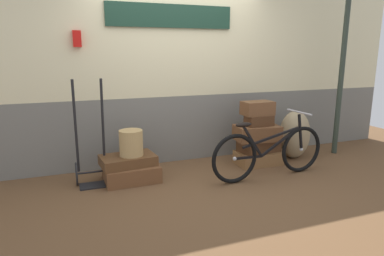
# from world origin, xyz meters

# --- Properties ---
(ground) EXTENTS (9.54, 5.20, 0.06)m
(ground) POSITION_xyz_m (0.00, 0.00, -0.03)
(ground) COLOR brown
(station_building) EXTENTS (7.54, 0.74, 2.69)m
(station_building) POSITION_xyz_m (0.01, 0.85, 1.35)
(station_building) COLOR slate
(station_building) RESTS_ON ground
(suitcase_0) EXTENTS (0.68, 0.52, 0.20)m
(suitcase_0) POSITION_xyz_m (-0.81, 0.21, 0.10)
(suitcase_0) COLOR brown
(suitcase_0) RESTS_ON ground
(suitcase_1) EXTENTS (0.71, 0.49, 0.13)m
(suitcase_1) POSITION_xyz_m (-0.85, 0.22, 0.27)
(suitcase_1) COLOR brown
(suitcase_1) RESTS_ON suitcase_0
(suitcase_2) EXTENTS (0.64, 0.42, 0.18)m
(suitcase_2) POSITION_xyz_m (1.04, 0.21, 0.09)
(suitcase_2) COLOR olive
(suitcase_2) RESTS_ON ground
(suitcase_3) EXTENTS (0.59, 0.41, 0.18)m
(suitcase_3) POSITION_xyz_m (1.06, 0.23, 0.27)
(suitcase_3) COLOR #4C2D19
(suitcase_3) RESTS_ON suitcase_2
(suitcase_4) EXTENTS (0.66, 0.45, 0.21)m
(suitcase_4) POSITION_xyz_m (1.00, 0.20, 0.47)
(suitcase_4) COLOR brown
(suitcase_4) RESTS_ON suitcase_3
(suitcase_5) EXTENTS (0.38, 0.23, 0.15)m
(suitcase_5) POSITION_xyz_m (1.02, 0.19, 0.65)
(suitcase_5) COLOR #4C2D19
(suitcase_5) RESTS_ON suitcase_4
(suitcase_6) EXTENTS (0.43, 0.27, 0.19)m
(suitcase_6) POSITION_xyz_m (1.01, 0.24, 0.82)
(suitcase_6) COLOR brown
(suitcase_6) RESTS_ON suitcase_5
(wicker_basket) EXTENTS (0.29, 0.29, 0.32)m
(wicker_basket) POSITION_xyz_m (-0.80, 0.21, 0.49)
(wicker_basket) COLOR tan
(wicker_basket) RESTS_ON suitcase_1
(luggage_trolley) EXTENTS (0.40, 0.36, 1.30)m
(luggage_trolley) POSITION_xyz_m (-1.28, 0.27, 0.31)
(luggage_trolley) COLOR black
(luggage_trolley) RESTS_ON ground
(burlap_sack) EXTENTS (0.48, 0.41, 0.73)m
(burlap_sack) POSITION_xyz_m (1.71, 0.27, 0.37)
(burlap_sack) COLOR #9E8966
(burlap_sack) RESTS_ON ground
(bicycle) EXTENTS (1.67, 0.46, 0.84)m
(bicycle) POSITION_xyz_m (0.88, -0.31, 0.34)
(bicycle) COLOR black
(bicycle) RESTS_ON ground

